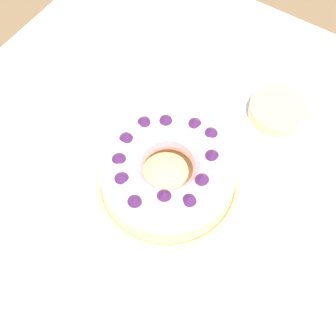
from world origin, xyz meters
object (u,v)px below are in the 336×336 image
object	(u,v)px
serving_dish	(168,180)
serving_knife	(64,145)
fork	(82,140)
bundt_cake	(168,168)
cake_knife	(88,152)
napkin	(301,230)
side_bowl	(277,111)

from	to	relation	value
serving_dish	serving_knife	bearing A→B (deg)	-167.73
fork	serving_knife	world-z (taller)	serving_knife
bundt_cake	cake_knife	size ratio (longest dim) A/B	1.39
napkin	fork	bearing A→B (deg)	-171.62
serving_dish	napkin	world-z (taller)	serving_dish
bundt_cake	serving_knife	world-z (taller)	bundt_cake
serving_knife	side_bowl	world-z (taller)	side_bowl
bundt_cake	serving_dish	bearing A→B (deg)	24.19
fork	napkin	bearing A→B (deg)	4.89
serving_knife	napkin	bearing A→B (deg)	15.05
bundt_cake	serving_knife	distance (m)	0.25
bundt_cake	napkin	distance (m)	0.29
serving_knife	napkin	size ratio (longest dim) A/B	1.60
serving_dish	napkin	bearing A→B (deg)	10.87
cake_knife	fork	bearing A→B (deg)	154.05
serving_dish	side_bowl	xyz separation A→B (m)	(0.11, 0.27, 0.01)
bundt_cake	napkin	xyz separation A→B (m)	(0.27, 0.05, -0.06)
serving_dish	side_bowl	world-z (taller)	side_bowl
cake_knife	napkin	bearing A→B (deg)	14.82
bundt_cake	serving_knife	size ratio (longest dim) A/B	1.16
serving_dish	serving_knife	distance (m)	0.24
serving_dish	fork	world-z (taller)	serving_dish
serving_dish	side_bowl	bearing A→B (deg)	67.59
serving_dish	napkin	distance (m)	0.28
serving_knife	napkin	xyz separation A→B (m)	(0.51, 0.10, -0.00)
cake_knife	napkin	distance (m)	0.46
serving_knife	napkin	distance (m)	0.52
serving_knife	side_bowl	xyz separation A→B (m)	(0.35, 0.32, 0.01)
fork	serving_knife	xyz separation A→B (m)	(-0.02, -0.03, 0.00)
side_bowl	napkin	size ratio (longest dim) A/B	0.89
side_bowl	napkin	xyz separation A→B (m)	(0.16, -0.22, -0.01)
cake_knife	napkin	xyz separation A→B (m)	(0.46, 0.09, -0.00)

